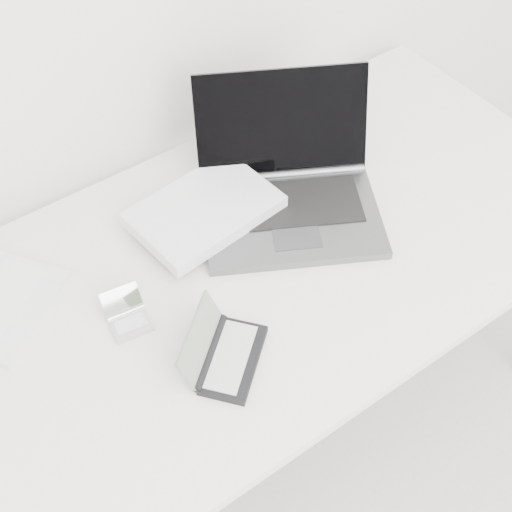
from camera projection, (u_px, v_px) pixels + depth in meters
desk at (257, 270)px, 1.56m from camera, size 1.60×0.80×0.73m
laptop_large at (256, 198)px, 1.58m from camera, size 0.60×0.50×0.25m
pda_silver at (128, 318)px, 1.40m from camera, size 0.09×0.10×0.06m
palmtop_charcoal at (224, 355)px, 1.34m from camera, size 0.21×0.21×0.09m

